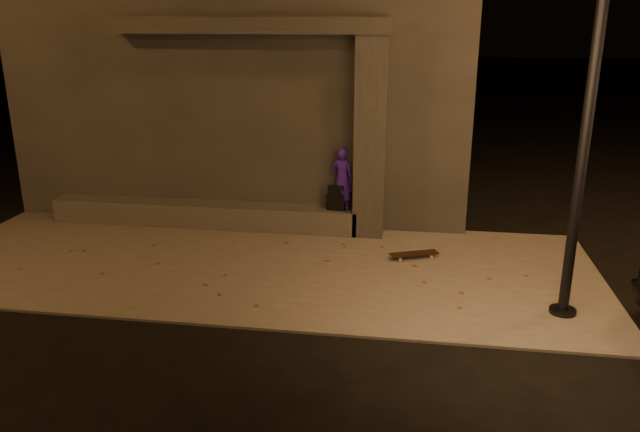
% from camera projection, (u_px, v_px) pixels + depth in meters
% --- Properties ---
extents(ground, '(120.00, 120.00, 0.00)m').
position_uv_depth(ground, '(220.00, 321.00, 8.44)').
color(ground, black).
rests_on(ground, ground).
extents(sidewalk, '(11.00, 4.40, 0.04)m').
position_uv_depth(sidewalk, '(257.00, 264.00, 10.32)').
color(sidewalk, '#68635C').
rests_on(sidewalk, ground).
extents(building, '(9.00, 5.10, 5.22)m').
position_uv_depth(building, '(260.00, 79.00, 13.90)').
color(building, '#383533').
rests_on(building, ground).
extents(ledge, '(6.00, 0.55, 0.45)m').
position_uv_depth(ledge, '(204.00, 214.00, 12.11)').
color(ledge, '#504D48').
rests_on(ledge, sidewalk).
extents(column, '(0.55, 0.55, 3.60)m').
position_uv_depth(column, '(370.00, 139.00, 11.16)').
color(column, '#383533').
rests_on(column, sidewalk).
extents(canopy, '(5.00, 0.70, 0.28)m').
position_uv_depth(canopy, '(248.00, 25.00, 10.93)').
color(canopy, '#383533').
rests_on(canopy, column).
extents(skateboarder, '(0.50, 0.40, 1.18)m').
position_uv_depth(skateboarder, '(342.00, 179.00, 11.46)').
color(skateboarder, '#3919A3').
rests_on(skateboarder, ledge).
extents(backpack, '(0.37, 0.26, 0.49)m').
position_uv_depth(backpack, '(337.00, 201.00, 11.61)').
color(backpack, black).
rests_on(backpack, ledge).
extents(skateboard, '(0.84, 0.51, 0.09)m').
position_uv_depth(skateboard, '(414.00, 254.00, 10.49)').
color(skateboard, black).
rests_on(skateboard, sidewalk).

